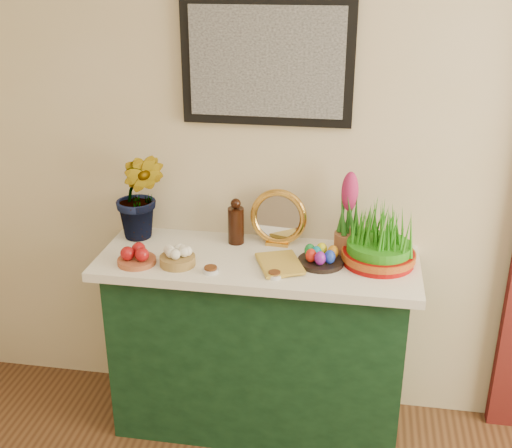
{
  "coord_description": "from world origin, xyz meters",
  "views": [
    {
      "loc": [
        0.11,
        -0.5,
        2.11
      ],
      "look_at": [
        -0.31,
        1.95,
        1.07
      ],
      "focal_mm": 45.0,
      "sensor_mm": 36.0,
      "label": 1
    }
  ],
  "objects": [
    {
      "name": "spice_dish_right",
      "position": [
        -0.21,
        1.83,
        0.9
      ],
      "size": [
        0.06,
        0.06,
        0.03
      ],
      "color": "silver",
      "rests_on": "tablecloth"
    },
    {
      "name": "spice_dish_left",
      "position": [
        -0.48,
        1.83,
        0.9
      ],
      "size": [
        0.07,
        0.07,
        0.03
      ],
      "color": "silver",
      "rests_on": "tablecloth"
    },
    {
      "name": "mirror",
      "position": [
        -0.24,
        2.17,
        1.02
      ],
      "size": [
        0.26,
        0.08,
        0.26
      ],
      "color": "gold",
      "rests_on": "tablecloth"
    },
    {
      "name": "hyacinth_green",
      "position": [
        -0.88,
        2.13,
        1.17
      ],
      "size": [
        0.28,
        0.24,
        0.56
      ],
      "primitive_type": "imported",
      "rotation": [
        0.0,
        0.0,
        0.01
      ],
      "color": "#226519",
      "rests_on": "tablecloth"
    },
    {
      "name": "room",
      "position": [
        0.06,
        0.11,
        1.7
      ],
      "size": [
        4.5,
        4.54,
        2.72
      ],
      "color": "brown",
      "rests_on": "ground"
    },
    {
      "name": "egg_plate",
      "position": [
        -0.03,
        1.98,
        0.92
      ],
      "size": [
        0.24,
        0.24,
        0.08
      ],
      "color": "black",
      "rests_on": "tablecloth"
    },
    {
      "name": "sideboard",
      "position": [
        -0.31,
        2.0,
        0.42
      ],
      "size": [
        1.3,
        0.45,
        0.85
      ],
      "primitive_type": "cube",
      "color": "#163C20",
      "rests_on": "ground"
    },
    {
      "name": "tablecloth",
      "position": [
        -0.31,
        2.0,
        0.87
      ],
      "size": [
        1.4,
        0.55,
        0.04
      ],
      "primitive_type": "cube",
      "color": "silver",
      "rests_on": "sideboard"
    },
    {
      "name": "vinegar_cruet",
      "position": [
        -0.43,
        2.15,
        0.99
      ],
      "size": [
        0.07,
        0.07,
        0.22
      ],
      "color": "black",
      "rests_on": "tablecloth"
    },
    {
      "name": "garlic_basket",
      "position": [
        -0.63,
        1.88,
        0.93
      ],
      "size": [
        0.2,
        0.2,
        0.09
      ],
      "color": "olive",
      "rests_on": "tablecloth"
    },
    {
      "name": "book",
      "position": [
        -0.28,
        1.9,
        0.91
      ],
      "size": [
        0.23,
        0.27,
        0.03
      ],
      "primitive_type": "imported",
      "rotation": [
        0.0,
        0.0,
        0.38
      ],
      "color": "gold",
      "rests_on": "tablecloth"
    },
    {
      "name": "wheatgrass_sabzeh",
      "position": [
        0.21,
        2.04,
        1.0
      ],
      "size": [
        0.32,
        0.32,
        0.26
      ],
      "color": "#910706",
      "rests_on": "tablecloth"
    },
    {
      "name": "hyacinth_pink",
      "position": [
        0.07,
        2.12,
        1.06
      ],
      "size": [
        0.12,
        0.12,
        0.38
      ],
      "color": "#9A5A38",
      "rests_on": "tablecloth"
    },
    {
      "name": "apple_bowl",
      "position": [
        -0.81,
        1.86,
        0.93
      ],
      "size": [
        0.2,
        0.2,
        0.08
      ],
      "color": "#9F502F",
      "rests_on": "tablecloth"
    }
  ]
}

